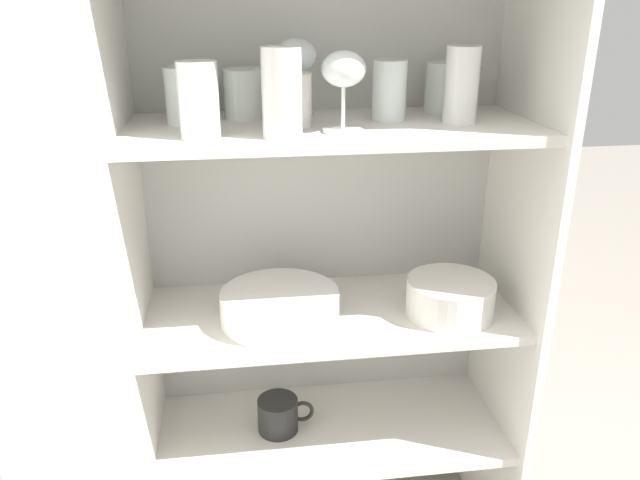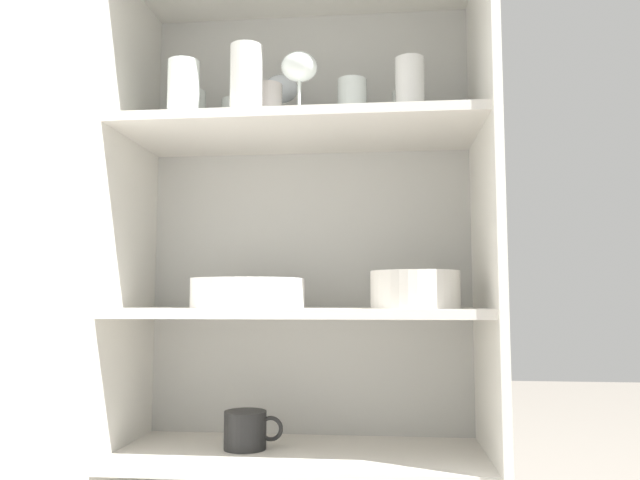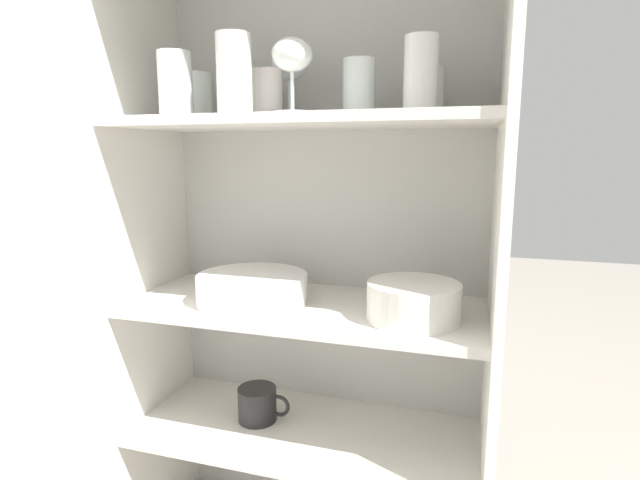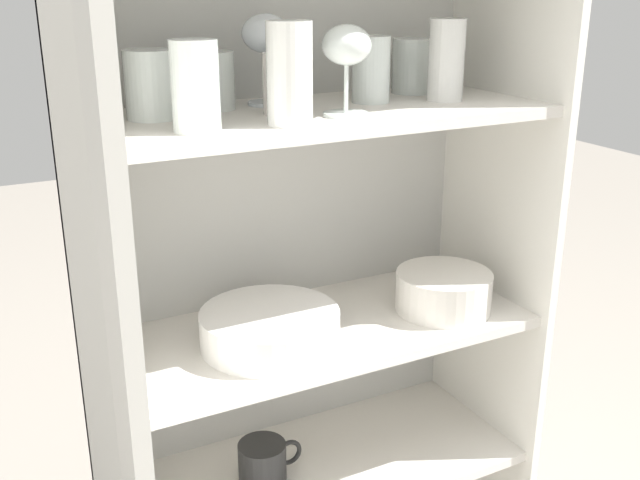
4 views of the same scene
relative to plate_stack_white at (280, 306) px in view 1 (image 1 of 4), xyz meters
The scene contains 20 objects.
cupboard_back_panel 0.23m from the plate_stack_white, 60.78° to the left, with size 0.81×0.02×1.36m, color silver.
cupboard_side_left 0.29m from the plate_stack_white, behind, with size 0.02×0.36×1.36m, color white.
cupboard_side_right 0.51m from the plate_stack_white, ahead, with size 0.02×0.36×1.36m, color white.
shelf_board_lower 0.36m from the plate_stack_white, 13.68° to the left, with size 0.78×0.33×0.02m, color silver.
shelf_board_middle 0.12m from the plate_stack_white, 13.68° to the left, with size 0.78×0.33×0.02m, color silver.
shelf_board_upper 0.38m from the plate_stack_white, 13.68° to the left, with size 0.78×0.33×0.02m, color silver.
cupboard_door 0.48m from the plate_stack_white, 132.57° to the right, with size 0.07×0.40×1.36m.
tumbler_glass_0 0.48m from the plate_stack_white, 12.51° to the left, with size 0.07×0.07×0.11m.
tumbler_glass_1 0.42m from the plate_stack_white, 20.32° to the left, with size 0.06×0.06×0.10m.
tumbler_glass_2 0.46m from the plate_stack_white, 154.99° to the right, with size 0.07×0.07×0.13m.
tumbler_glass_3 0.46m from the plate_stack_white, 157.58° to the left, with size 0.08×0.08×0.11m.
tumbler_glass_4 0.43m from the plate_stack_white, 114.68° to the left, with size 0.08×0.08×0.09m.
tumbler_glass_5 0.56m from the plate_stack_white, 17.53° to the left, with size 0.08×0.08×0.10m.
tumbler_glass_6 0.56m from the plate_stack_white, ahead, with size 0.06×0.06×0.14m.
tumbler_glass_7 0.45m from the plate_stack_white, 83.72° to the right, with size 0.07×0.07×0.15m.
wine_glass_0 0.50m from the plate_stack_white, 64.35° to the left, with size 0.08×0.08×0.15m.
wine_glass_1 0.49m from the plate_stack_white, 23.72° to the right, with size 0.08×0.08×0.14m.
plate_stack_white is the anchor object (origin of this frame).
mixing_bowl_large 0.36m from the plate_stack_white, ahead, with size 0.18×0.18×0.08m.
coffee_mug_primary 0.30m from the plate_stack_white, 102.65° to the left, with size 0.13×0.09×0.08m.
Camera 1 is at (-0.18, -1.00, 1.26)m, focal length 35.00 mm.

